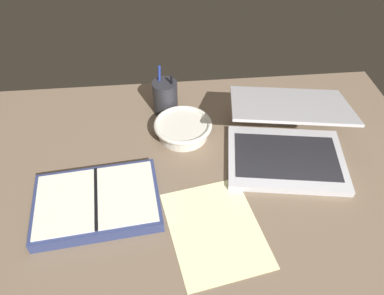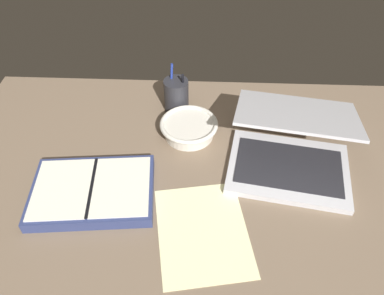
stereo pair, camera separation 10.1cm
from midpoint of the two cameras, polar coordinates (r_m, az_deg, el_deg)
desk_top at (r=101.11cm, az=2.19°, el=-6.72°), size 140.00×100.00×2.00cm
laptop at (r=107.54cm, az=17.52°, el=-0.41°), size 37.63×37.70×16.96cm
bowl at (r=113.14cm, az=2.07°, el=2.91°), size 17.61×17.61×4.93cm
pen_cup at (r=121.22cm, az=-0.01°, el=7.88°), size 7.89×7.89×15.90cm
planner at (r=99.59cm, az=-12.09°, el=-6.66°), size 33.20×24.72×3.65cm
scissors at (r=96.56cm, az=-12.58°, el=-10.41°), size 12.12×7.30×0.80cm
paper_sheet_front at (r=92.59cm, az=4.82°, el=-12.75°), size 25.99×31.12×0.16cm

